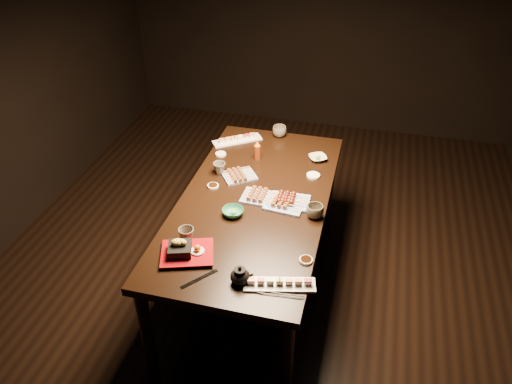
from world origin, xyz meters
TOP-DOWN VIEW (x-y plane):
  - ground at (0.00, 0.00)m, footprint 5.00×5.00m
  - dining_table at (-0.04, -0.09)m, footprint 1.03×1.86m
  - sushi_platter_near at (0.27, -0.77)m, footprint 0.37×0.18m
  - sushi_platter_far at (-0.34, 0.60)m, footprint 0.36×0.29m
  - yakitori_plate_center at (0.00, -0.07)m, footprint 0.24×0.18m
  - yakitori_plate_right at (0.16, -0.11)m, footprint 0.25×0.19m
  - yakitori_plate_left at (-0.19, 0.13)m, footprint 0.26×0.24m
  - tsukune_plate at (0.18, -0.07)m, footprint 0.24×0.18m
  - edamame_bowl_green at (-0.12, -0.27)m, footprint 0.15×0.15m
  - edamame_bowl_cream at (0.28, 0.48)m, footprint 0.16×0.16m
  - tempura_tray at (-0.25, -0.67)m, footprint 0.33×0.30m
  - teacup_near_left at (-0.30, -0.56)m, footprint 0.11×0.11m
  - teacup_mid_right at (0.35, -0.17)m, footprint 0.11×0.11m
  - teacup_far_left at (-0.34, 0.15)m, footprint 0.11×0.11m
  - teacup_far_right at (-0.06, 0.75)m, footprint 0.14×0.14m
  - teapot at (0.07, -0.79)m, footprint 0.14×0.14m
  - condiment_bottle at (-0.14, 0.39)m, footprint 0.06×0.06m
  - sauce_dish_west at (-0.33, -0.02)m, footprint 0.09×0.09m
  - sauce_dish_east at (0.28, 0.26)m, footprint 0.10×0.10m
  - sauce_dish_se at (0.37, -0.56)m, footprint 0.08×0.08m
  - sauce_dish_nw at (-0.40, 0.37)m, footprint 0.09×0.09m
  - chopsticks_near at (-0.13, -0.83)m, footprint 0.15×0.18m
  - chopsticks_se at (0.29, -0.83)m, footprint 0.23×0.04m

SIDE VIEW (x-z plane):
  - ground at x=0.00m, z-range 0.00..0.00m
  - dining_table at x=-0.04m, z-range 0.00..0.75m
  - chopsticks_near at x=-0.13m, z-range 0.75..0.76m
  - chopsticks_se at x=0.29m, z-range 0.75..0.76m
  - sauce_dish_se at x=0.37m, z-range 0.75..0.76m
  - sauce_dish_west at x=-0.33m, z-range 0.75..0.76m
  - sauce_dish_nw at x=-0.40m, z-range 0.75..0.76m
  - sauce_dish_east at x=0.28m, z-range 0.75..0.77m
  - edamame_bowl_cream at x=0.28m, z-range 0.75..0.78m
  - edamame_bowl_green at x=-0.12m, z-range 0.75..0.79m
  - sushi_platter_near at x=0.27m, z-range 0.75..0.79m
  - sushi_platter_far at x=-0.34m, z-range 0.75..0.79m
  - yakitori_plate_left at x=-0.19m, z-range 0.75..0.80m
  - yakitori_plate_center at x=0.00m, z-range 0.75..0.81m
  - yakitori_plate_right at x=0.16m, z-range 0.75..0.81m
  - tsukune_plate at x=0.18m, z-range 0.75..0.81m
  - teacup_far_left at x=-0.34m, z-range 0.75..0.83m
  - teacup_mid_right at x=0.35m, z-range 0.75..0.83m
  - teacup_near_left at x=-0.30m, z-range 0.75..0.83m
  - teacup_far_right at x=-0.06m, z-range 0.75..0.83m
  - teapot at x=0.07m, z-range 0.75..0.85m
  - tempura_tray at x=-0.25m, z-range 0.75..0.85m
  - condiment_bottle at x=-0.14m, z-range 0.75..0.89m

